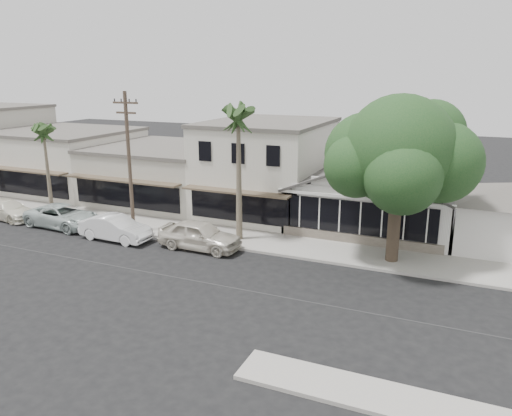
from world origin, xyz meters
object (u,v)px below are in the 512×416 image
at_px(utility_pole, 129,160).
at_px(car_3, 8,210).
at_px(car_1, 116,228).
at_px(car_2, 63,216).
at_px(car_0, 200,235).
at_px(shade_tree, 399,154).

height_order(utility_pole, car_3, utility_pole).
height_order(utility_pole, car_1, utility_pole).
distance_m(car_1, car_2, 5.06).
bearing_deg(car_2, utility_pole, -77.59).
relative_size(utility_pole, car_3, 1.91).
bearing_deg(car_2, car_3, 94.18).
bearing_deg(utility_pole, car_1, -93.95).
xyz_separation_m(car_0, car_2, (-10.60, 0.14, -0.10)).
relative_size(car_2, car_3, 1.15).
bearing_deg(car_2, car_1, -95.95).
bearing_deg(car_0, car_3, 90.48).
distance_m(car_0, car_2, 10.60).
height_order(car_3, shade_tree, shade_tree).
distance_m(car_1, car_3, 10.02).
height_order(car_1, car_3, car_1).
distance_m(car_3, shade_tree, 26.90).
distance_m(utility_pole, car_2, 6.57).
bearing_deg(shade_tree, car_3, -174.63).
height_order(car_0, car_2, car_0).
relative_size(car_0, shade_tree, 0.55).
distance_m(utility_pole, shade_tree, 16.26).
relative_size(utility_pole, car_1, 1.92).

